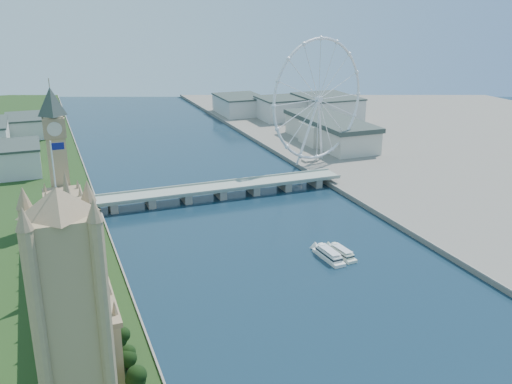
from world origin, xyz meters
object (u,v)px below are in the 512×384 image
victoria_tower (69,303)px  tour_boat_near (341,256)px  tour_boat_far (328,259)px  london_eye (319,100)px

victoria_tower → tour_boat_near: bearing=30.6°
victoria_tower → tour_boat_near: victoria_tower is taller
victoria_tower → tour_boat_near: (172.64, 101.97, -54.49)m
victoria_tower → tour_boat_far: victoria_tower is taller
victoria_tower → tour_boat_far: size_ratio=3.46×
london_eye → tour_boat_far: 229.29m
london_eye → tour_boat_far: london_eye is taller
london_eye → tour_boat_near: size_ratio=4.30×
tour_boat_near → tour_boat_far: bearing=178.5°
london_eye → tour_boat_near: london_eye is taller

